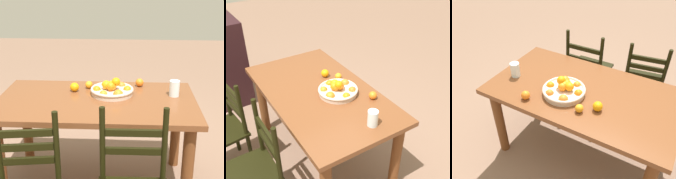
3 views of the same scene
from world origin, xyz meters
TOP-DOWN VIEW (x-y plane):
  - ground_plane at (0.00, 0.00)m, footprint 12.00×12.00m
  - dining_table at (0.00, 0.00)m, footprint 1.54×0.86m
  - chair_by_cabinet at (-0.29, 0.74)m, footprint 0.44×0.44m
  - fruit_bowl at (-0.12, -0.11)m, footprint 0.35×0.35m
  - orange_loose_0 at (-0.34, -0.32)m, footprint 0.07×0.07m
  - orange_loose_1 at (0.08, -0.25)m, footprint 0.06×0.06m
  - orange_loose_2 at (0.19, -0.17)m, footprint 0.07×0.07m
  - drinking_glass at (-0.61, -0.11)m, footprint 0.08×0.08m

SIDE VIEW (x-z plane):
  - ground_plane at x=0.00m, z-range 0.00..0.00m
  - chair_by_cabinet at x=-0.29m, z-range -0.03..0.93m
  - dining_table at x=0.00m, z-range 0.26..1.02m
  - orange_loose_1 at x=0.08m, z-range 0.77..0.83m
  - orange_loose_0 at x=-0.34m, z-range 0.77..0.84m
  - orange_loose_2 at x=0.19m, z-range 0.77..0.84m
  - fruit_bowl at x=-0.12m, z-range 0.74..0.88m
  - drinking_glass at x=-0.61m, z-range 0.77..0.89m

